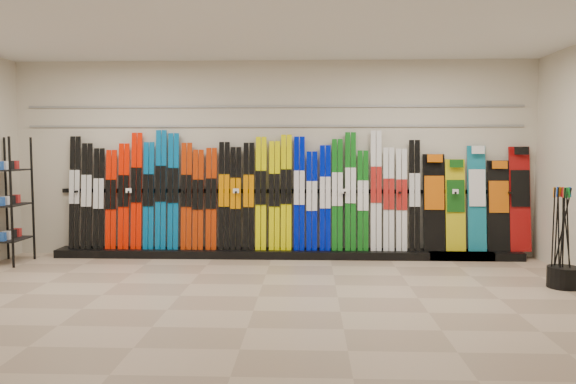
{
  "coord_description": "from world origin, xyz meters",
  "views": [
    {
      "loc": [
        0.57,
        -6.16,
        1.65
      ],
      "look_at": [
        0.29,
        1.0,
        1.1
      ],
      "focal_mm": 35.0,
      "sensor_mm": 36.0,
      "label": 1
    }
  ],
  "objects": [
    {
      "name": "floor",
      "position": [
        0.0,
        0.0,
        0.0
      ],
      "size": [
        8.0,
        8.0,
        0.0
      ],
      "primitive_type": "plane",
      "color": "gray",
      "rests_on": "ground"
    },
    {
      "name": "back_wall",
      "position": [
        0.0,
        2.5,
        1.5
      ],
      "size": [
        8.0,
        0.0,
        8.0
      ],
      "primitive_type": "plane",
      "rotation": [
        1.57,
        0.0,
        0.0
      ],
      "color": "beige",
      "rests_on": "floor"
    },
    {
      "name": "ceiling",
      "position": [
        0.0,
        0.0,
        3.0
      ],
      "size": [
        8.0,
        8.0,
        0.0
      ],
      "primitive_type": "plane",
      "rotation": [
        3.14,
        0.0,
        0.0
      ],
      "color": "silver",
      "rests_on": "back_wall"
    },
    {
      "name": "ski_rack_base",
      "position": [
        0.22,
        2.28,
        0.06
      ],
      "size": [
        8.0,
        0.4,
        0.12
      ],
      "primitive_type": "cube",
      "color": "black",
      "rests_on": "floor"
    },
    {
      "name": "skis",
      "position": [
        -0.45,
        2.32,
        0.94
      ],
      "size": [
        5.37,
        0.2,
        1.82
      ],
      "color": "black",
      "rests_on": "ski_rack_base"
    },
    {
      "name": "snowboards",
      "position": [
        3.1,
        2.35,
        0.85
      ],
      "size": [
        1.6,
        0.24,
        1.58
      ],
      "color": "black",
      "rests_on": "ski_rack_base"
    },
    {
      "name": "accessory_rack",
      "position": [
        -3.75,
        1.7,
        0.91
      ],
      "size": [
        0.4,
        0.6,
        1.82
      ],
      "primitive_type": "cube",
      "color": "black",
      "rests_on": "floor"
    },
    {
      "name": "pole_bin",
      "position": [
        3.6,
        0.55,
        0.12
      ],
      "size": [
        0.38,
        0.38,
        0.25
      ],
      "primitive_type": "cylinder",
      "color": "black",
      "rests_on": "floor"
    },
    {
      "name": "ski_poles",
      "position": [
        3.57,
        0.57,
        0.61
      ],
      "size": [
        0.28,
        0.21,
        1.18
      ],
      "color": "black",
      "rests_on": "pole_bin"
    },
    {
      "name": "slatwall_rail_0",
      "position": [
        0.0,
        2.48,
        2.0
      ],
      "size": [
        7.6,
        0.02,
        0.03
      ],
      "primitive_type": "cube",
      "color": "gray",
      "rests_on": "back_wall"
    },
    {
      "name": "slatwall_rail_1",
      "position": [
        0.0,
        2.48,
        2.3
      ],
      "size": [
        7.6,
        0.02,
        0.03
      ],
      "primitive_type": "cube",
      "color": "gray",
      "rests_on": "back_wall"
    }
  ]
}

